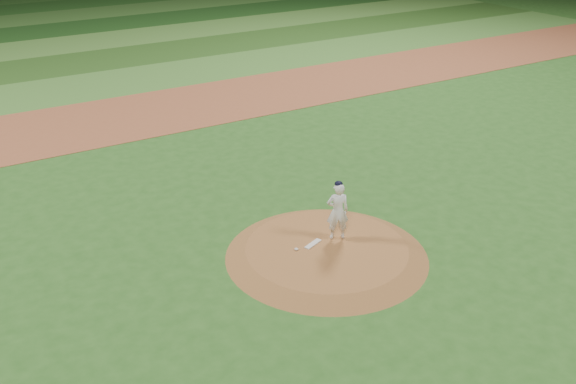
{
  "coord_description": "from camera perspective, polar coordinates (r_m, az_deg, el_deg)",
  "views": [
    {
      "loc": [
        -8.71,
        -12.2,
        9.12
      ],
      "look_at": [
        0.0,
        2.0,
        1.1
      ],
      "focal_mm": 40.0,
      "sensor_mm": 36.0,
      "label": 1
    }
  ],
  "objects": [
    {
      "name": "pitchers_mound",
      "position": [
        17.48,
        3.44,
        -5.31
      ],
      "size": [
        5.5,
        5.5,
        0.25
      ],
      "primitive_type": "cone",
      "color": "#955D2E",
      "rests_on": "ground"
    },
    {
      "name": "outfield_stripe_2",
      "position": [
        43.56,
        -19.73,
        12.17
      ],
      "size": [
        70.0,
        5.0,
        0.02
      ],
      "primitive_type": "cube",
      "color": "#447A2C",
      "rests_on": "ground"
    },
    {
      "name": "outfield_stripe_3",
      "position": [
        48.37,
        -21.14,
        13.18
      ],
      "size": [
        70.0,
        5.0,
        0.02
      ],
      "primitive_type": "cube",
      "color": "#194115",
      "rests_on": "ground"
    },
    {
      "name": "outfield_stripe_0",
      "position": [
        34.11,
        -15.76,
        9.26
      ],
      "size": [
        70.0,
        5.0,
        0.02
      ],
      "primitive_type": "cube",
      "color": "#41792C",
      "rests_on": "ground"
    },
    {
      "name": "pitcher_on_mound",
      "position": [
        17.49,
        4.43,
        -1.65
      ],
      "size": [
        0.72,
        0.61,
        1.73
      ],
      "color": "white",
      "rests_on": "pitchers_mound"
    },
    {
      "name": "pitching_rubber",
      "position": [
        17.54,
        2.23,
        -4.63
      ],
      "size": [
        0.62,
        0.36,
        0.03
      ],
      "primitive_type": "cube",
      "rotation": [
        0.0,
        0.0,
        0.38
      ],
      "color": "silver",
      "rests_on": "pitchers_mound"
    },
    {
      "name": "rosin_bag",
      "position": [
        17.26,
        0.74,
        -5.1
      ],
      "size": [
        0.11,
        0.11,
        0.06
      ],
      "primitive_type": "ellipsoid",
      "color": "silver",
      "rests_on": "pitchers_mound"
    },
    {
      "name": "outfield_stripe_1",
      "position": [
        38.8,
        -17.98,
        10.9
      ],
      "size": [
        70.0,
        5.0,
        0.02
      ],
      "primitive_type": "cube",
      "color": "#264F19",
      "rests_on": "ground"
    },
    {
      "name": "outfield_stripe_4",
      "position": [
        53.21,
        -22.31,
        14.01
      ],
      "size": [
        70.0,
        5.0,
        0.02
      ],
      "primitive_type": "cube",
      "color": "#346524",
      "rests_on": "ground"
    },
    {
      "name": "ground",
      "position": [
        17.54,
        3.43,
        -5.66
      ],
      "size": [
        120.0,
        120.0,
        0.0
      ],
      "primitive_type": "plane",
      "color": "#295B1D",
      "rests_on": "ground"
    },
    {
      "name": "outfield_stripe_5",
      "position": [
        58.08,
        -23.29,
        14.69
      ],
      "size": [
        70.0,
        5.0,
        0.02
      ],
      "primitive_type": "cube",
      "color": "#1F4D18",
      "rests_on": "ground"
    },
    {
      "name": "infield_dirt_band",
      "position": [
        29.07,
        -12.55,
        6.82
      ],
      "size": [
        70.0,
        6.0,
        0.02
      ],
      "primitive_type": "cube",
      "color": "brown",
      "rests_on": "ground"
    }
  ]
}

